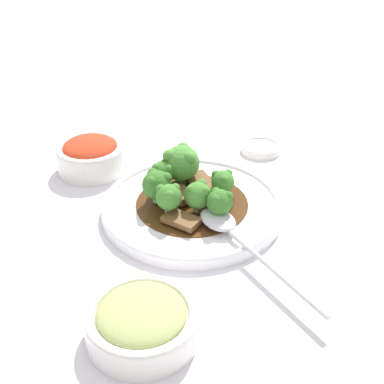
{
  "coord_description": "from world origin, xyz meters",
  "views": [
    {
      "loc": [
        0.19,
        0.59,
        0.43
      ],
      "look_at": [
        0.0,
        0.0,
        0.03
      ],
      "focal_mm": 50.0,
      "sensor_mm": 36.0,
      "label": 1
    }
  ],
  "objects_px": {
    "beef_strip_1": "(216,204)",
    "beef_strip_2": "(179,193)",
    "broccoli_floret_1": "(157,184)",
    "broccoli_floret_3": "(164,172)",
    "beef_strip_3": "(200,184)",
    "broccoli_floret_6": "(181,162)",
    "sauce_dish": "(260,148)",
    "main_plate": "(192,206)",
    "broccoli_floret_4": "(220,202)",
    "beef_strip_0": "(181,220)",
    "side_bowl_kimchi": "(90,155)",
    "serving_spoon": "(229,229)",
    "side_bowl_appetizer": "(142,321)",
    "broccoli_floret_0": "(200,194)",
    "broccoli_floret_5": "(222,181)",
    "broccoli_floret_2": "(169,197)"
  },
  "relations": [
    {
      "from": "beef_strip_2",
      "to": "broccoli_floret_0",
      "type": "height_order",
      "value": "broccoli_floret_0"
    },
    {
      "from": "broccoli_floret_1",
      "to": "beef_strip_1",
      "type": "bearing_deg",
      "value": 150.74
    },
    {
      "from": "beef_strip_0",
      "to": "broccoli_floret_5",
      "type": "bearing_deg",
      "value": -148.25
    },
    {
      "from": "main_plate",
      "to": "serving_spoon",
      "type": "height_order",
      "value": "serving_spoon"
    },
    {
      "from": "broccoli_floret_3",
      "to": "beef_strip_0",
      "type": "bearing_deg",
      "value": 89.85
    },
    {
      "from": "broccoli_floret_4",
      "to": "main_plate",
      "type": "bearing_deg",
      "value": -67.8
    },
    {
      "from": "broccoli_floret_4",
      "to": "beef_strip_0",
      "type": "bearing_deg",
      "value": -8.43
    },
    {
      "from": "side_bowl_kimchi",
      "to": "side_bowl_appetizer",
      "type": "bearing_deg",
      "value": 89.45
    },
    {
      "from": "broccoli_floret_5",
      "to": "side_bowl_appetizer",
      "type": "distance_m",
      "value": 0.26
    },
    {
      "from": "beef_strip_1",
      "to": "beef_strip_2",
      "type": "distance_m",
      "value": 0.06
    },
    {
      "from": "broccoli_floret_1",
      "to": "broccoli_floret_4",
      "type": "bearing_deg",
      "value": 135.2
    },
    {
      "from": "side_bowl_kimchi",
      "to": "broccoli_floret_5",
      "type": "bearing_deg",
      "value": 134.91
    },
    {
      "from": "beef_strip_0",
      "to": "broccoli_floret_6",
      "type": "height_order",
      "value": "broccoli_floret_6"
    },
    {
      "from": "beef_strip_0",
      "to": "broccoli_floret_1",
      "type": "distance_m",
      "value": 0.07
    },
    {
      "from": "beef_strip_2",
      "to": "broccoli_floret_2",
      "type": "relative_size",
      "value": 1.19
    },
    {
      "from": "sauce_dish",
      "to": "broccoli_floret_1",
      "type": "bearing_deg",
      "value": 30.03
    },
    {
      "from": "beef_strip_0",
      "to": "broccoli_floret_0",
      "type": "bearing_deg",
      "value": -148.25
    },
    {
      "from": "beef_strip_2",
      "to": "beef_strip_3",
      "type": "relative_size",
      "value": 0.91
    },
    {
      "from": "beef_strip_1",
      "to": "beef_strip_3",
      "type": "xyz_separation_m",
      "value": [
        0.0,
        -0.06,
        0.0
      ]
    },
    {
      "from": "beef_strip_3",
      "to": "sauce_dish",
      "type": "distance_m",
      "value": 0.18
    },
    {
      "from": "broccoli_floret_5",
      "to": "broccoli_floret_1",
      "type": "bearing_deg",
      "value": -8.17
    },
    {
      "from": "beef_strip_1",
      "to": "broccoli_floret_3",
      "type": "height_order",
      "value": "broccoli_floret_3"
    },
    {
      "from": "broccoli_floret_1",
      "to": "broccoli_floret_6",
      "type": "xyz_separation_m",
      "value": [
        -0.04,
        -0.03,
        0.01
      ]
    },
    {
      "from": "beef_strip_3",
      "to": "broccoli_floret_4",
      "type": "distance_m",
      "value": 0.09
    },
    {
      "from": "beef_strip_2",
      "to": "broccoli_floret_1",
      "type": "height_order",
      "value": "broccoli_floret_1"
    },
    {
      "from": "broccoli_floret_1",
      "to": "broccoli_floret_6",
      "type": "distance_m",
      "value": 0.06
    },
    {
      "from": "side_bowl_appetizer",
      "to": "beef_strip_0",
      "type": "bearing_deg",
      "value": -119.78
    },
    {
      "from": "broccoli_floret_2",
      "to": "side_bowl_appetizer",
      "type": "distance_m",
      "value": 0.2
    },
    {
      "from": "main_plate",
      "to": "broccoli_floret_4",
      "type": "distance_m",
      "value": 0.07
    },
    {
      "from": "broccoli_floret_1",
      "to": "broccoli_floret_3",
      "type": "distance_m",
      "value": 0.03
    },
    {
      "from": "main_plate",
      "to": "beef_strip_3",
      "type": "xyz_separation_m",
      "value": [
        -0.02,
        -0.03,
        0.02
      ]
    },
    {
      "from": "beef_strip_1",
      "to": "beef_strip_3",
      "type": "bearing_deg",
      "value": -85.8
    },
    {
      "from": "main_plate",
      "to": "beef_strip_2",
      "type": "relative_size",
      "value": 4.82
    },
    {
      "from": "broccoli_floret_2",
      "to": "broccoli_floret_4",
      "type": "xyz_separation_m",
      "value": [
        -0.06,
        0.03,
        -0.0
      ]
    },
    {
      "from": "beef_strip_2",
      "to": "beef_strip_1",
      "type": "bearing_deg",
      "value": 134.2
    },
    {
      "from": "beef_strip_2",
      "to": "beef_strip_3",
      "type": "distance_m",
      "value": 0.04
    },
    {
      "from": "main_plate",
      "to": "serving_spoon",
      "type": "distance_m",
      "value": 0.09
    },
    {
      "from": "beef_strip_1",
      "to": "broccoli_floret_6",
      "type": "relative_size",
      "value": 0.96
    },
    {
      "from": "broccoli_floret_0",
      "to": "broccoli_floret_3",
      "type": "height_order",
      "value": "broccoli_floret_3"
    },
    {
      "from": "beef_strip_2",
      "to": "sauce_dish",
      "type": "height_order",
      "value": "beef_strip_2"
    },
    {
      "from": "broccoli_floret_1",
      "to": "side_bowl_appetizer",
      "type": "relative_size",
      "value": 0.39
    },
    {
      "from": "broccoli_floret_6",
      "to": "sauce_dish",
      "type": "bearing_deg",
      "value": -152.28
    },
    {
      "from": "beef_strip_0",
      "to": "broccoli_floret_1",
      "type": "xyz_separation_m",
      "value": [
        0.02,
        -0.06,
        0.02
      ]
    },
    {
      "from": "broccoli_floret_3",
      "to": "broccoli_floret_5",
      "type": "distance_m",
      "value": 0.09
    },
    {
      "from": "beef_strip_1",
      "to": "broccoli_floret_4",
      "type": "height_order",
      "value": "broccoli_floret_4"
    },
    {
      "from": "sauce_dish",
      "to": "side_bowl_kimchi",
      "type": "bearing_deg",
      "value": -5.27
    },
    {
      "from": "broccoli_floret_2",
      "to": "main_plate",
      "type": "bearing_deg",
      "value": -152.36
    },
    {
      "from": "broccoli_floret_4",
      "to": "beef_strip_3",
      "type": "bearing_deg",
      "value": -90.95
    },
    {
      "from": "serving_spoon",
      "to": "side_bowl_kimchi",
      "type": "relative_size",
      "value": 2.15
    },
    {
      "from": "beef_strip_0",
      "to": "broccoli_floret_4",
      "type": "relative_size",
      "value": 1.25
    }
  ]
}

